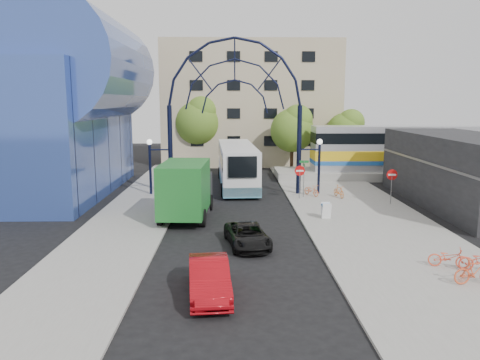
{
  "coord_description": "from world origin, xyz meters",
  "views": [
    {
      "loc": [
        -0.28,
        -22.16,
        7.31
      ],
      "look_at": [
        0.25,
        6.0,
        2.55
      ],
      "focal_mm": 35.0,
      "sensor_mm": 36.0,
      "label": 1
    }
  ],
  "objects_px": {
    "bike_near_a": "(311,190)",
    "bike_near_b": "(339,191)",
    "sandwich_board": "(326,209)",
    "red_sedan": "(209,278)",
    "do_not_enter_sign": "(392,178)",
    "train_car": "(443,148)",
    "tree_north_c": "(347,130)",
    "tree_north_b": "(199,120)",
    "tree_north_a": "(293,128)",
    "stop_sign": "(300,174)",
    "black_suv": "(247,235)",
    "bike_far_b": "(475,271)",
    "bike_far_c": "(449,258)",
    "green_truck": "(187,189)",
    "street_name_sign": "(304,171)",
    "city_bus": "(237,165)",
    "gateway_arch": "(235,85)"
  },
  "relations": [
    {
      "from": "train_car",
      "to": "green_truck",
      "type": "xyz_separation_m",
      "value": [
        -23.09,
        -15.08,
        -1.09
      ]
    },
    {
      "from": "bike_far_b",
      "to": "bike_far_c",
      "type": "distance_m",
      "value": 1.92
    },
    {
      "from": "gateway_arch",
      "to": "bike_near_a",
      "type": "height_order",
      "value": "gateway_arch"
    },
    {
      "from": "city_bus",
      "to": "red_sedan",
      "type": "xyz_separation_m",
      "value": [
        -1.35,
        -23.42,
        -1.17
      ]
    },
    {
      "from": "tree_north_c",
      "to": "bike_near_b",
      "type": "distance_m",
      "value": 16.53
    },
    {
      "from": "stop_sign",
      "to": "bike_far_c",
      "type": "height_order",
      "value": "stop_sign"
    },
    {
      "from": "sandwich_board",
      "to": "red_sedan",
      "type": "xyz_separation_m",
      "value": [
        -6.73,
        -11.29,
        -0.04
      ]
    },
    {
      "from": "tree_north_b",
      "to": "street_name_sign",
      "type": "bearing_deg",
      "value": -62.35
    },
    {
      "from": "stop_sign",
      "to": "bike_far_b",
      "type": "distance_m",
      "value": 17.36
    },
    {
      "from": "black_suv",
      "to": "bike_far_b",
      "type": "height_order",
      "value": "bike_far_b"
    },
    {
      "from": "street_name_sign",
      "to": "city_bus",
      "type": "xyz_separation_m",
      "value": [
        -4.99,
        5.51,
        -0.26
      ]
    },
    {
      "from": "sandwich_board",
      "to": "tree_north_c",
      "type": "xyz_separation_m",
      "value": [
        6.52,
        21.95,
        3.53
      ]
    },
    {
      "from": "stop_sign",
      "to": "do_not_enter_sign",
      "type": "height_order",
      "value": "stop_sign"
    },
    {
      "from": "stop_sign",
      "to": "bike_far_c",
      "type": "bearing_deg",
      "value": -73.36
    },
    {
      "from": "tree_north_a",
      "to": "bike_near_a",
      "type": "bearing_deg",
      "value": -91.01
    },
    {
      "from": "train_car",
      "to": "black_suv",
      "type": "height_order",
      "value": "train_car"
    },
    {
      "from": "gateway_arch",
      "to": "do_not_enter_sign",
      "type": "distance_m",
      "value": 13.43
    },
    {
      "from": "train_car",
      "to": "bike_far_b",
      "type": "distance_m",
      "value": 28.81
    },
    {
      "from": "gateway_arch",
      "to": "sandwich_board",
      "type": "distance_m",
      "value": 12.52
    },
    {
      "from": "street_name_sign",
      "to": "train_car",
      "type": "xyz_separation_m",
      "value": [
        14.8,
        9.4,
        0.77
      ]
    },
    {
      "from": "do_not_enter_sign",
      "to": "train_car",
      "type": "height_order",
      "value": "train_car"
    },
    {
      "from": "stop_sign",
      "to": "street_name_sign",
      "type": "height_order",
      "value": "street_name_sign"
    },
    {
      "from": "black_suv",
      "to": "bike_far_b",
      "type": "distance_m",
      "value": 10.41
    },
    {
      "from": "tree_north_c",
      "to": "tree_north_b",
      "type": "bearing_deg",
      "value": 172.88
    },
    {
      "from": "bike_far_b",
      "to": "bike_far_c",
      "type": "relative_size",
      "value": 1.04
    },
    {
      "from": "tree_north_b",
      "to": "bike_near_b",
      "type": "xyz_separation_m",
      "value": [
        11.74,
        -17.54,
        -4.68
      ]
    },
    {
      "from": "tree_north_b",
      "to": "bike_far_c",
      "type": "height_order",
      "value": "tree_north_b"
    },
    {
      "from": "black_suv",
      "to": "green_truck",
      "type": "bearing_deg",
      "value": 111.02
    },
    {
      "from": "gateway_arch",
      "to": "tree_north_c",
      "type": "xyz_separation_m",
      "value": [
        12.12,
        13.93,
        -4.28
      ]
    },
    {
      "from": "city_bus",
      "to": "bike_far_b",
      "type": "bearing_deg",
      "value": -70.96
    },
    {
      "from": "sandwich_board",
      "to": "tree_north_a",
      "type": "relative_size",
      "value": 0.14
    },
    {
      "from": "train_car",
      "to": "bike_near_a",
      "type": "distance_m",
      "value": 16.84
    },
    {
      "from": "tree_north_c",
      "to": "green_truck",
      "type": "distance_m",
      "value": 26.06
    },
    {
      "from": "gateway_arch",
      "to": "tree_north_c",
      "type": "relative_size",
      "value": 2.1
    },
    {
      "from": "black_suv",
      "to": "bike_far_b",
      "type": "bearing_deg",
      "value": -41.13
    },
    {
      "from": "do_not_enter_sign",
      "to": "bike_far_b",
      "type": "height_order",
      "value": "do_not_enter_sign"
    },
    {
      "from": "bike_near_a",
      "to": "bike_far_b",
      "type": "xyz_separation_m",
      "value": [
        3.49,
        -17.79,
        0.1
      ]
    },
    {
      "from": "tree_north_a",
      "to": "tree_north_b",
      "type": "distance_m",
      "value": 10.79
    },
    {
      "from": "gateway_arch",
      "to": "bike_near_b",
      "type": "relative_size",
      "value": 8.87
    },
    {
      "from": "bike_far_b",
      "to": "bike_near_b",
      "type": "bearing_deg",
      "value": -0.09
    },
    {
      "from": "do_not_enter_sign",
      "to": "bike_far_c",
      "type": "height_order",
      "value": "do_not_enter_sign"
    },
    {
      "from": "tree_north_b",
      "to": "red_sedan",
      "type": "xyz_separation_m",
      "value": [
        2.74,
        -35.24,
        -4.56
      ]
    },
    {
      "from": "sandwich_board",
      "to": "tree_north_a",
      "type": "xyz_separation_m",
      "value": [
        0.52,
        19.95,
        3.86
      ]
    },
    {
      "from": "sandwich_board",
      "to": "city_bus",
      "type": "relative_size",
      "value": 0.08
    },
    {
      "from": "train_car",
      "to": "red_sedan",
      "type": "relative_size",
      "value": 5.86
    },
    {
      "from": "stop_sign",
      "to": "city_bus",
      "type": "relative_size",
      "value": 0.19
    },
    {
      "from": "gateway_arch",
      "to": "tree_north_b",
      "type": "relative_size",
      "value": 1.7
    },
    {
      "from": "bike_near_a",
      "to": "bike_near_b",
      "type": "height_order",
      "value": "bike_near_b"
    },
    {
      "from": "street_name_sign",
      "to": "tree_north_b",
      "type": "xyz_separation_m",
      "value": [
        -9.08,
        17.33,
        3.14
      ]
    },
    {
      "from": "tree_north_c",
      "to": "bike_far_b",
      "type": "bearing_deg",
      "value": -94.79
    }
  ]
}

